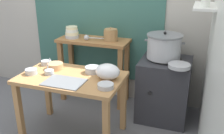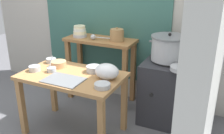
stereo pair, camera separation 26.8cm
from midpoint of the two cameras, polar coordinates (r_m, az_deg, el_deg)
The scene contains 19 objects.
ground_plane at distance 3.12m, azimuth -5.51°, elevation -13.85°, with size 9.00×9.00×0.00m, color slate.
wall_back at distance 3.54m, azimuth 4.22°, elevation 13.24°, with size 4.40×0.12×2.60m.
wall_right at distance 2.43m, azimuth 26.11°, elevation 7.47°, with size 0.30×3.20×2.60m.
prep_table at distance 2.81m, azimuth -6.13°, elevation -3.78°, with size 1.10×0.66×0.72m.
back_shelf_table at distance 3.52m, azimuth -0.43°, elevation 2.79°, with size 0.96×0.40×0.90m.
stove_block at distance 3.23m, azimuth 14.70°, elevation -5.32°, with size 0.60×0.61×0.78m.
steamer_pot at distance 3.06m, azimuth 14.97°, elevation 4.09°, with size 0.47×0.42×0.32m.
clay_pot at distance 3.34m, azimuth 3.41°, elevation 7.07°, with size 0.18×0.18×0.18m.
bowl_stack_enamel at distance 3.55m, azimuth -5.05°, elevation 7.80°, with size 0.19×0.19×0.16m.
ladle at distance 3.41m, azimuth -1.79°, elevation 6.66°, with size 0.28×0.07×0.07m.
serving_tray at distance 2.62m, azimuth -7.90°, elevation -2.94°, with size 0.40×0.28×0.01m, color slate.
plastic_bag at distance 2.61m, azimuth 1.76°, elevation -1.03°, with size 0.26×0.20×0.16m, color white.
wide_pan at distance 2.82m, azimuth 17.86°, elevation -0.36°, with size 0.24×0.24×0.04m, color #B7BABF.
prep_bowl_0 at distance 2.80m, azimuth -1.39°, elevation -0.43°, with size 0.16×0.16×0.07m.
prep_bowl_1 at distance 2.92m, azimuth -14.37°, elevation -0.30°, with size 0.13×0.13×0.06m.
prep_bowl_2 at distance 2.98m, azimuth -9.29°, elevation 0.67°, with size 0.18×0.18×0.07m.
prep_bowl_3 at distance 2.43m, azimuth 0.98°, elevation -4.17°, with size 0.16×0.16×0.05m.
prep_bowl_4 at distance 2.86m, azimuth -10.74°, elevation -0.55°, with size 0.10×0.10×0.17m.
prep_bowl_5 at distance 3.14m, azimuth -11.04°, elevation 1.44°, with size 0.12×0.12×0.05m.
Camera 2 is at (1.48, -2.13, 1.78)m, focal length 41.10 mm.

